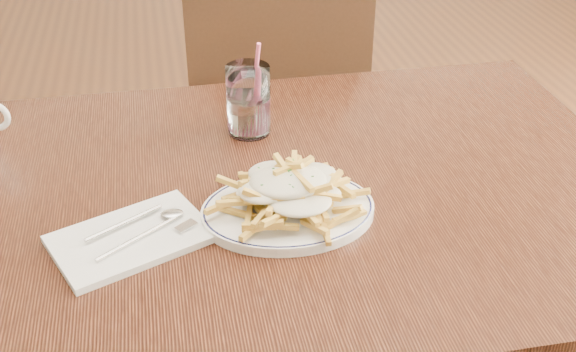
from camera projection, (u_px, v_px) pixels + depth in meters
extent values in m
cube|color=black|center=(273.00, 197.00, 1.15)|extent=(1.20, 0.80, 0.04)
cylinder|color=black|center=(475.00, 223.00, 1.73)|extent=(0.05, 0.05, 0.71)
cube|color=black|center=(278.00, 114.00, 2.02)|extent=(0.50, 0.50, 0.04)
cube|color=black|center=(280.00, 54.00, 1.71)|extent=(0.44, 0.11, 0.48)
cylinder|color=black|center=(336.00, 151.00, 2.30)|extent=(0.04, 0.04, 0.43)
cylinder|color=black|center=(218.00, 153.00, 2.29)|extent=(0.04, 0.04, 0.43)
cylinder|color=black|center=(348.00, 219.00, 1.99)|extent=(0.04, 0.04, 0.43)
cylinder|color=black|center=(212.00, 222.00, 1.98)|extent=(0.04, 0.04, 0.43)
torus|color=#0E1033|center=(288.00, 209.00, 1.07)|extent=(0.27, 0.27, 0.01)
ellipsoid|color=beige|center=(288.00, 179.00, 1.04)|extent=(0.18, 0.15, 0.03)
cube|color=silver|center=(131.00, 238.00, 1.02)|extent=(0.25, 0.21, 0.01)
cylinder|color=white|center=(248.00, 100.00, 1.26)|extent=(0.08, 0.08, 0.12)
cylinder|color=white|center=(249.00, 114.00, 1.28)|extent=(0.07, 0.07, 0.06)
cylinder|color=#EC5983|center=(254.00, 84.00, 1.26)|extent=(0.02, 0.04, 0.16)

